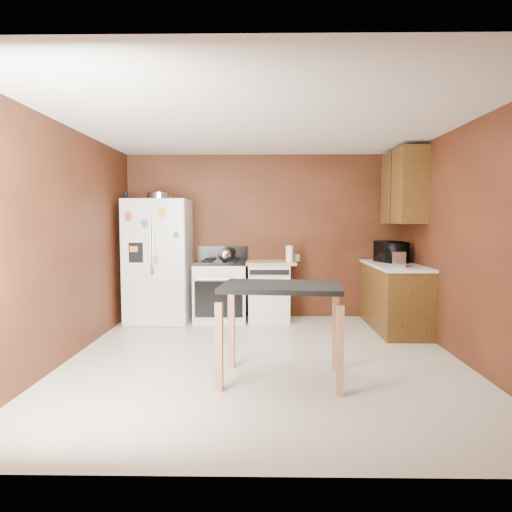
{
  "coord_description": "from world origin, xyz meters",
  "views": [
    {
      "loc": [
        -0.01,
        -4.8,
        1.49
      ],
      "look_at": [
        -0.1,
        0.85,
        1.05
      ],
      "focal_mm": 32.0,
      "sensor_mm": 36.0,
      "label": 1
    }
  ],
  "objects_px": {
    "gas_range": "(221,290)",
    "island": "(281,301)",
    "paper_towel": "(289,254)",
    "dishwasher": "(269,290)",
    "toaster": "(399,259)",
    "kettle": "(225,255)",
    "microwave": "(391,253)",
    "refrigerator": "(159,261)",
    "roasting_pan": "(160,196)",
    "pen_cup": "(126,196)",
    "green_canister": "(297,258)"
  },
  "relations": [
    {
      "from": "roasting_pan",
      "to": "paper_towel",
      "type": "bearing_deg",
      "value": -1.28
    },
    {
      "from": "refrigerator",
      "to": "island",
      "type": "distance_m",
      "value": 3.03
    },
    {
      "from": "roasting_pan",
      "to": "pen_cup",
      "type": "xyz_separation_m",
      "value": [
        -0.49,
        -0.04,
        0.01
      ]
    },
    {
      "from": "kettle",
      "to": "gas_range",
      "type": "relative_size",
      "value": 0.17
    },
    {
      "from": "toaster",
      "to": "pen_cup",
      "type": "bearing_deg",
      "value": -172.5
    },
    {
      "from": "pen_cup",
      "to": "green_canister",
      "type": "xyz_separation_m",
      "value": [
        2.5,
        0.17,
        -0.91
      ]
    },
    {
      "from": "microwave",
      "to": "refrigerator",
      "type": "relative_size",
      "value": 0.27
    },
    {
      "from": "paper_towel",
      "to": "microwave",
      "type": "distance_m",
      "value": 1.44
    },
    {
      "from": "kettle",
      "to": "green_canister",
      "type": "bearing_deg",
      "value": 11.05
    },
    {
      "from": "toaster",
      "to": "gas_range",
      "type": "xyz_separation_m",
      "value": [
        -2.39,
        0.84,
        -0.54
      ]
    },
    {
      "from": "kettle",
      "to": "paper_towel",
      "type": "relative_size",
      "value": 0.81
    },
    {
      "from": "gas_range",
      "to": "island",
      "type": "distance_m",
      "value": 2.7
    },
    {
      "from": "microwave",
      "to": "gas_range",
      "type": "bearing_deg",
      "value": 64.8
    },
    {
      "from": "kettle",
      "to": "pen_cup",
      "type": "bearing_deg",
      "value": 178.51
    },
    {
      "from": "paper_towel",
      "to": "toaster",
      "type": "xyz_separation_m",
      "value": [
        1.38,
        -0.72,
        -0.01
      ]
    },
    {
      "from": "pen_cup",
      "to": "gas_range",
      "type": "distance_m",
      "value": 1.95
    },
    {
      "from": "dishwasher",
      "to": "toaster",
      "type": "bearing_deg",
      "value": -27.29
    },
    {
      "from": "roasting_pan",
      "to": "refrigerator",
      "type": "relative_size",
      "value": 0.21
    },
    {
      "from": "gas_range",
      "to": "island",
      "type": "height_order",
      "value": "gas_range"
    },
    {
      "from": "toaster",
      "to": "roasting_pan",
      "type": "bearing_deg",
      "value": -174.8
    },
    {
      "from": "dishwasher",
      "to": "roasting_pan",
      "type": "bearing_deg",
      "value": -176.6
    },
    {
      "from": "paper_towel",
      "to": "refrigerator",
      "type": "height_order",
      "value": "refrigerator"
    },
    {
      "from": "refrigerator",
      "to": "dishwasher",
      "type": "distance_m",
      "value": 1.69
    },
    {
      "from": "pen_cup",
      "to": "paper_towel",
      "type": "bearing_deg",
      "value": 0.01
    },
    {
      "from": "paper_towel",
      "to": "dishwasher",
      "type": "height_order",
      "value": "paper_towel"
    },
    {
      "from": "paper_towel",
      "to": "green_canister",
      "type": "xyz_separation_m",
      "value": [
        0.13,
        0.17,
        -0.07
      ]
    },
    {
      "from": "roasting_pan",
      "to": "island",
      "type": "height_order",
      "value": "roasting_pan"
    },
    {
      "from": "kettle",
      "to": "microwave",
      "type": "xyz_separation_m",
      "value": [
        2.37,
        -0.09,
        0.04
      ]
    },
    {
      "from": "kettle",
      "to": "paper_towel",
      "type": "distance_m",
      "value": 0.94
    },
    {
      "from": "microwave",
      "to": "refrigerator",
      "type": "height_order",
      "value": "refrigerator"
    },
    {
      "from": "kettle",
      "to": "refrigerator",
      "type": "height_order",
      "value": "refrigerator"
    },
    {
      "from": "island",
      "to": "toaster",
      "type": "bearing_deg",
      "value": 47.21
    },
    {
      "from": "microwave",
      "to": "pen_cup",
      "type": "bearing_deg",
      "value": 68.47
    },
    {
      "from": "pen_cup",
      "to": "refrigerator",
      "type": "bearing_deg",
      "value": 6.61
    },
    {
      "from": "kettle",
      "to": "green_canister",
      "type": "xyz_separation_m",
      "value": [
        1.06,
        0.21,
        -0.06
      ]
    },
    {
      "from": "paper_towel",
      "to": "gas_range",
      "type": "height_order",
      "value": "paper_towel"
    },
    {
      "from": "paper_towel",
      "to": "microwave",
      "type": "xyz_separation_m",
      "value": [
        1.44,
        -0.13,
        0.03
      ]
    },
    {
      "from": "dishwasher",
      "to": "island",
      "type": "xyz_separation_m",
      "value": [
        0.08,
        -2.58,
        0.3
      ]
    },
    {
      "from": "roasting_pan",
      "to": "gas_range",
      "type": "relative_size",
      "value": 0.35
    },
    {
      "from": "island",
      "to": "roasting_pan",
      "type": "bearing_deg",
      "value": 123.81
    },
    {
      "from": "toaster",
      "to": "island",
      "type": "bearing_deg",
      "value": -114.35
    },
    {
      "from": "pen_cup",
      "to": "gas_range",
      "type": "bearing_deg",
      "value": 4.74
    },
    {
      "from": "refrigerator",
      "to": "pen_cup",
      "type": "bearing_deg",
      "value": -173.39
    },
    {
      "from": "refrigerator",
      "to": "island",
      "type": "height_order",
      "value": "refrigerator"
    },
    {
      "from": "microwave",
      "to": "gas_range",
      "type": "relative_size",
      "value": 0.45
    },
    {
      "from": "roasting_pan",
      "to": "dishwasher",
      "type": "relative_size",
      "value": 0.43
    },
    {
      "from": "kettle",
      "to": "green_canister",
      "type": "distance_m",
      "value": 1.09
    },
    {
      "from": "paper_towel",
      "to": "refrigerator",
      "type": "xyz_separation_m",
      "value": [
        -1.92,
        0.05,
        -0.11
      ]
    },
    {
      "from": "microwave",
      "to": "toaster",
      "type": "bearing_deg",
      "value": 154.71
    },
    {
      "from": "microwave",
      "to": "gas_range",
      "type": "distance_m",
      "value": 2.53
    }
  ]
}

